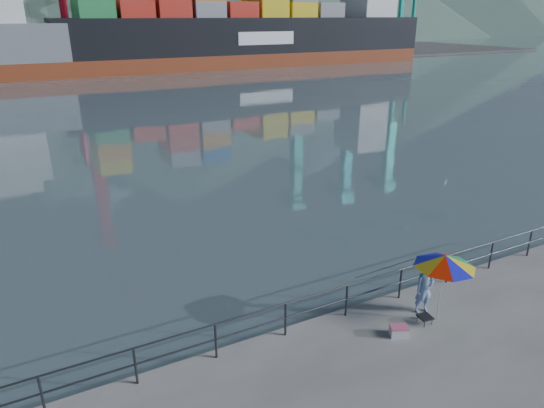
{
  "coord_description": "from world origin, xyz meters",
  "views": [
    {
      "loc": [
        -6.41,
        -7.85,
        8.14
      ],
      "look_at": [
        0.85,
        6.0,
        2.0
      ],
      "focal_mm": 32.0,
      "sensor_mm": 36.0,
      "label": 1
    }
  ],
  "objects_px": {
    "fisherman": "(424,288)",
    "cooler_bag": "(399,332)",
    "beach_umbrella": "(445,261)",
    "container_ship": "(261,29)"
  },
  "relations": [
    {
      "from": "fisherman",
      "to": "cooler_bag",
      "type": "bearing_deg",
      "value": -147.31
    },
    {
      "from": "cooler_bag",
      "to": "fisherman",
      "type": "bearing_deg",
      "value": 47.38
    },
    {
      "from": "fisherman",
      "to": "beach_umbrella",
      "type": "relative_size",
      "value": 0.75
    },
    {
      "from": "fisherman",
      "to": "beach_umbrella",
      "type": "height_order",
      "value": "beach_umbrella"
    },
    {
      "from": "cooler_bag",
      "to": "beach_umbrella",
      "type": "bearing_deg",
      "value": 27.48
    },
    {
      "from": "beach_umbrella",
      "to": "cooler_bag",
      "type": "distance_m",
      "value": 2.3
    },
    {
      "from": "fisherman",
      "to": "container_ship",
      "type": "height_order",
      "value": "container_ship"
    },
    {
      "from": "cooler_bag",
      "to": "container_ship",
      "type": "bearing_deg",
      "value": 91.11
    },
    {
      "from": "container_ship",
      "to": "beach_umbrella",
      "type": "bearing_deg",
      "value": -112.74
    },
    {
      "from": "fisherman",
      "to": "beach_umbrella",
      "type": "distance_m",
      "value": 1.22
    }
  ]
}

